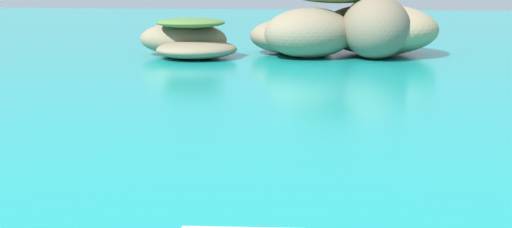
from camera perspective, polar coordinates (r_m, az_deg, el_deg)
islet_large at (r=72.42m, az=8.51°, el=7.36°), size 23.66×20.75×7.46m
islet_small at (r=70.99m, az=-5.69°, el=6.41°), size 12.96×13.12×4.21m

